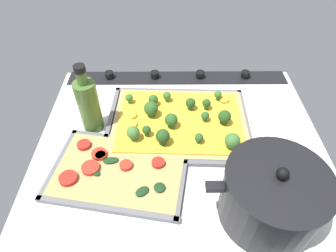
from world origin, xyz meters
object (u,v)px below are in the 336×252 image
at_px(veggie_pizza_back, 117,169).
at_px(oil_bottle, 89,104).
at_px(baking_tray_back, 120,172).
at_px(broccoli_pizza, 178,121).
at_px(cooking_pot, 272,196).
at_px(baking_tray_front, 178,124).

xyz_separation_m(veggie_pizza_back, oil_bottle, (0.08, -0.16, 0.07)).
height_order(baking_tray_back, veggie_pizza_back, veggie_pizza_back).
bearing_deg(oil_bottle, broccoli_pizza, -179.65).
xyz_separation_m(cooking_pot, oil_bottle, (0.42, -0.27, 0.02)).
distance_m(broccoli_pizza, oil_bottle, 0.25).
bearing_deg(oil_bottle, baking_tray_back, 119.49).
relative_size(cooking_pot, oil_bottle, 1.37).
bearing_deg(baking_tray_front, broccoli_pizza, 95.12).
height_order(broccoli_pizza, cooking_pot, cooking_pot).
bearing_deg(cooking_pot, baking_tray_back, -18.04).
xyz_separation_m(baking_tray_front, cooking_pot, (-0.18, 0.27, 0.06)).
relative_size(broccoli_pizza, cooking_pot, 1.39).
relative_size(veggie_pizza_back, oil_bottle, 1.63).
relative_size(broccoli_pizza, veggie_pizza_back, 1.16).
xyz_separation_m(veggie_pizza_back, cooking_pot, (-0.33, 0.11, 0.06)).
bearing_deg(oil_bottle, veggie_pizza_back, 117.93).
bearing_deg(cooking_pot, oil_bottle, -32.50).
xyz_separation_m(baking_tray_back, cooking_pot, (-0.33, 0.11, 0.06)).
distance_m(cooking_pot, oil_bottle, 0.50).
relative_size(baking_tray_front, baking_tray_back, 1.14).
relative_size(baking_tray_front, cooking_pot, 1.48).
bearing_deg(broccoli_pizza, oil_bottle, 0.35).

